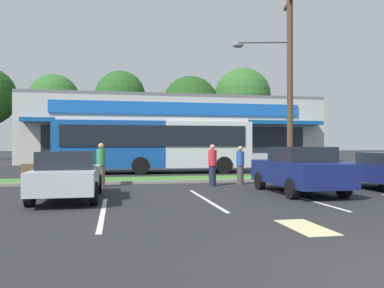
# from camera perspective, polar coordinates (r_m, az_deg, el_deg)

# --- Properties ---
(grass_median) EXTENTS (56.00, 2.20, 0.12)m
(grass_median) POSITION_cam_1_polar(r_m,az_deg,el_deg) (18.30, 0.07, -5.18)
(grass_median) COLOR #427A2D
(grass_median) RESTS_ON ground_plane
(curb_lip) EXTENTS (56.00, 0.24, 0.12)m
(curb_lip) POSITION_cam_1_polar(r_m,az_deg,el_deg) (17.11, 0.87, -5.52)
(curb_lip) COLOR gray
(curb_lip) RESTS_ON ground_plane
(parking_stripe_0) EXTENTS (0.12, 4.80, 0.01)m
(parking_stripe_0) POSITION_cam_1_polar(r_m,az_deg,el_deg) (9.83, -13.01, -9.78)
(parking_stripe_0) COLOR silver
(parking_stripe_0) RESTS_ON ground_plane
(parking_stripe_1) EXTENTS (0.12, 4.80, 0.01)m
(parking_stripe_1) POSITION_cam_1_polar(r_m,az_deg,el_deg) (11.80, 2.07, -8.18)
(parking_stripe_1) COLOR silver
(parking_stripe_1) RESTS_ON ground_plane
(parking_stripe_2) EXTENTS (0.12, 4.80, 0.01)m
(parking_stripe_2) POSITION_cam_1_polar(r_m,az_deg,el_deg) (12.45, 16.25, -7.76)
(parking_stripe_2) COLOR silver
(parking_stripe_2) RESTS_ON ground_plane
(lot_arrow) EXTENTS (0.70, 1.60, 0.01)m
(lot_arrow) POSITION_cam_1_polar(r_m,az_deg,el_deg) (8.23, 16.42, -11.66)
(lot_arrow) COLOR beige
(lot_arrow) RESTS_ON ground_plane
(storefront_building) EXTENTS (28.05, 13.29, 6.33)m
(storefront_building) POSITION_cam_1_polar(r_m,az_deg,el_deg) (40.28, -3.10, 1.94)
(storefront_building) COLOR #BCB7AD
(storefront_building) RESTS_ON ground_plane
(tree_left) EXTENTS (6.10, 6.10, 10.37)m
(tree_left) POSITION_cam_1_polar(r_m,az_deg,el_deg) (50.51, -19.66, 6.22)
(tree_left) COLOR #473323
(tree_left) RESTS_ON ground_plane
(tree_mid_left) EXTENTS (6.09, 6.09, 10.72)m
(tree_mid_left) POSITION_cam_1_polar(r_m,az_deg,el_deg) (48.07, -10.53, 6.96)
(tree_mid_left) COLOR #473323
(tree_mid_left) RESTS_ON ground_plane
(tree_mid) EXTENTS (6.87, 6.87, 10.13)m
(tree_mid) POSITION_cam_1_polar(r_m,az_deg,el_deg) (47.42, -0.22, 5.87)
(tree_mid) COLOR #473323
(tree_mid) RESTS_ON ground_plane
(tree_mid_right) EXTENTS (7.37, 7.37, 11.76)m
(tree_mid_right) POSITION_cam_1_polar(r_m,az_deg,el_deg) (51.32, 7.45, 6.96)
(tree_mid_right) COLOR #473323
(tree_mid_right) RESTS_ON ground_plane
(utility_pole) EXTENTS (3.15, 2.37, 9.50)m
(utility_pole) POSITION_cam_1_polar(r_m,az_deg,el_deg) (20.26, 13.82, 9.60)
(utility_pole) COLOR #4C3826
(utility_pole) RESTS_ON ground_plane
(city_bus) EXTENTS (11.44, 2.87, 3.25)m
(city_bus) POSITION_cam_1_polar(r_m,az_deg,el_deg) (23.08, -5.58, 0.08)
(city_bus) COLOR #144793
(city_bus) RESTS_ON ground_plane
(bus_stop_bench) EXTENTS (1.60, 0.45, 0.95)m
(bus_stop_bench) POSITION_cam_1_polar(r_m,az_deg,el_deg) (15.89, -21.01, -4.30)
(bus_stop_bench) COLOR brown
(bus_stop_bench) RESTS_ON ground_plane
(car_0) EXTENTS (1.88, 4.38, 1.46)m
(car_0) POSITION_cam_1_polar(r_m,az_deg,el_deg) (12.37, -17.79, -4.34)
(car_0) COLOR #B7B7BC
(car_0) RESTS_ON ground_plane
(car_2) EXTENTS (4.35, 2.02, 1.52)m
(car_2) POSITION_cam_1_polar(r_m,az_deg,el_deg) (29.73, -17.69, -1.88)
(car_2) COLOR slate
(car_2) RESTS_ON ground_plane
(car_4) EXTENTS (1.97, 4.28, 1.59)m
(car_4) POSITION_cam_1_polar(r_m,az_deg,el_deg) (13.74, 15.48, -3.66)
(car_4) COLOR navy
(car_4) RESTS_ON ground_plane
(car_5) EXTENTS (4.44, 1.93, 1.49)m
(car_5) POSITION_cam_1_polar(r_m,az_deg,el_deg) (31.37, 9.34, -1.81)
(car_5) COLOR #B7B7BC
(car_5) RESTS_ON ground_plane
(pedestrian_near_bench) EXTENTS (0.33, 0.33, 1.62)m
(pedestrian_near_bench) POSITION_cam_1_polar(r_m,az_deg,el_deg) (16.33, 7.12, -3.12)
(pedestrian_near_bench) COLOR #47423D
(pedestrian_near_bench) RESTS_ON ground_plane
(pedestrian_by_pole) EXTENTS (0.34, 0.34, 1.68)m
(pedestrian_by_pole) POSITION_cam_1_polar(r_m,az_deg,el_deg) (15.62, 3.03, -3.13)
(pedestrian_by_pole) COLOR #1E2338
(pedestrian_by_pole) RESTS_ON ground_plane
(pedestrian_mid) EXTENTS (0.35, 0.35, 1.74)m
(pedestrian_mid) POSITION_cam_1_polar(r_m,az_deg,el_deg) (15.74, -13.25, -3.00)
(pedestrian_mid) COLOR #726651
(pedestrian_mid) RESTS_ON ground_plane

